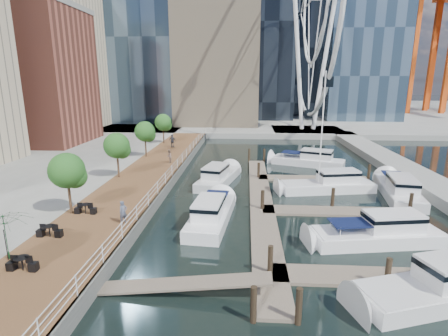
% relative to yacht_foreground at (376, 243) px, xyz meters
% --- Properties ---
extents(ground, '(520.00, 520.00, 0.00)m').
position_rel_yacht_foreground_xyz_m(ground, '(-10.39, -2.46, 0.00)').
color(ground, black).
rests_on(ground, ground).
extents(boardwalk, '(6.00, 60.00, 1.00)m').
position_rel_yacht_foreground_xyz_m(boardwalk, '(-19.39, 12.54, 0.50)').
color(boardwalk, brown).
rests_on(boardwalk, ground).
extents(seawall, '(0.25, 60.00, 1.00)m').
position_rel_yacht_foreground_xyz_m(seawall, '(-16.39, 12.54, 0.50)').
color(seawall, '#595954').
rests_on(seawall, ground).
extents(land_far, '(200.00, 114.00, 1.00)m').
position_rel_yacht_foreground_xyz_m(land_far, '(-10.39, 99.54, 0.50)').
color(land_far, gray).
rests_on(land_far, ground).
extents(breakwater, '(4.00, 60.00, 1.00)m').
position_rel_yacht_foreground_xyz_m(breakwater, '(9.61, 17.54, 0.50)').
color(breakwater, gray).
rests_on(breakwater, ground).
extents(pier, '(14.00, 12.00, 1.00)m').
position_rel_yacht_foreground_xyz_m(pier, '(3.61, 49.54, 0.50)').
color(pier, gray).
rests_on(pier, ground).
extents(railing, '(0.10, 60.00, 1.05)m').
position_rel_yacht_foreground_xyz_m(railing, '(-16.49, 12.54, 1.52)').
color(railing, white).
rests_on(railing, boardwalk).
extents(floating_docks, '(16.00, 34.00, 2.60)m').
position_rel_yacht_foreground_xyz_m(floating_docks, '(-2.43, 7.52, 0.49)').
color(floating_docks, '#6D6051').
rests_on(floating_docks, ground).
extents(street_trees, '(2.60, 42.60, 4.60)m').
position_rel_yacht_foreground_xyz_m(street_trees, '(-21.79, 11.54, 4.29)').
color(street_trees, '#3F2B1C').
rests_on(street_trees, ground).
extents(cafe_tables, '(2.50, 13.70, 0.74)m').
position_rel_yacht_foreground_xyz_m(cafe_tables, '(-20.79, -4.46, 1.37)').
color(cafe_tables, black).
rests_on(cafe_tables, ground).
extents(yacht_foreground, '(9.73, 3.97, 2.15)m').
position_rel_yacht_foreground_xyz_m(yacht_foreground, '(0.00, 0.00, 0.00)').
color(yacht_foreground, white).
rests_on(yacht_foreground, ground).
extents(pedestrian_near, '(0.67, 0.70, 1.61)m').
position_rel_yacht_foreground_xyz_m(pedestrian_near, '(-17.24, -0.04, 1.81)').
color(pedestrian_near, '#4E5468').
rests_on(pedestrian_near, boardwalk).
extents(pedestrian_mid, '(0.68, 0.84, 1.63)m').
position_rel_yacht_foreground_xyz_m(pedestrian_mid, '(-18.04, 18.24, 1.82)').
color(pedestrian_mid, gray).
rests_on(pedestrian_mid, boardwalk).
extents(pedestrian_far, '(1.24, 0.81, 1.96)m').
position_rel_yacht_foreground_xyz_m(pedestrian_far, '(-19.68, 28.13, 1.98)').
color(pedestrian_far, '#2E3039').
rests_on(pedestrian_far, boardwalk).
extents(moored_yachts, '(21.81, 34.15, 11.50)m').
position_rel_yacht_foreground_xyz_m(moored_yachts, '(-1.94, 10.17, 0.00)').
color(moored_yachts, white).
rests_on(moored_yachts, ground).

